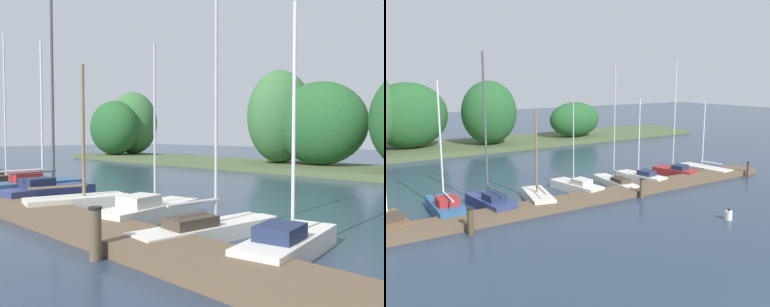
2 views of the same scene
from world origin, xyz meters
TOP-DOWN VIEW (x-y plane):
  - dock_pier at (0.00, 13.85)m, footprint 32.22×1.80m
  - sailboat_2 at (-8.00, 15.67)m, footprint 1.58×3.18m
  - sailboat_3 at (-5.23, 16.16)m, footprint 1.53×4.07m
  - sailboat_4 at (-3.04, 15.62)m, footprint 1.57×3.91m
  - sailboat_5 at (-0.30, 15.42)m, footprint 1.96×3.73m
  - sailboat_6 at (2.68, 16.09)m, footprint 1.75×3.97m
  - sailboat_7 at (5.48, 15.71)m, footprint 1.39×4.48m
  - sailboat_8 at (7.69, 15.85)m, footprint 1.68×3.78m
  - sailboat_9 at (10.92, 15.86)m, footprint 1.93×3.29m
  - sailboat_10 at (13.40, 15.39)m, footprint 1.66×4.13m
  - mooring_piling_1 at (-5.17, 12.51)m, footprint 0.32×0.32m
  - mooring_piling_2 at (5.02, 12.71)m, footprint 0.29×0.29m
  - mooring_piling_3 at (14.86, 12.69)m, footprint 0.21×0.21m
  - channel_buoy_0 at (5.98, 7.51)m, footprint 0.35×0.35m

SIDE VIEW (x-z plane):
  - dock_pier at x=0.00m, z-range 0.00..0.35m
  - channel_buoy_0 at x=5.98m, z-range -0.05..0.51m
  - sailboat_10 at x=13.40m, z-range -2.34..2.86m
  - sailboat_5 at x=-0.30m, z-range -2.19..2.83m
  - sailboat_2 at x=-8.00m, z-range -3.42..4.06m
  - sailboat_8 at x=7.69m, z-range -2.42..3.05m
  - sailboat_7 at x=5.48m, z-range -3.54..4.18m
  - sailboat_6 at x=2.68m, z-range -2.36..3.01m
  - sailboat_9 at x=10.92m, z-range -3.62..4.32m
  - sailboat_3 at x=-5.23m, z-range -2.95..3.74m
  - sailboat_4 at x=-3.04m, z-range -3.59..4.52m
  - mooring_piling_3 at x=14.86m, z-range 0.01..1.04m
  - mooring_piling_2 at x=5.02m, z-range 0.01..1.13m
  - mooring_piling_1 at x=-5.17m, z-range 0.01..1.20m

